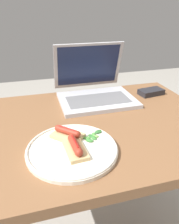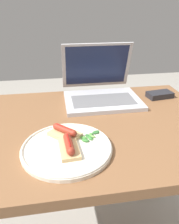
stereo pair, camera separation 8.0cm
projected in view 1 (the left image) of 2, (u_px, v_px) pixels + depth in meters
name	position (u px, v px, depth m)	size (l,w,h in m)	color
desk	(81.00, 142.00, 0.88)	(1.10, 0.71, 0.78)	brown
laptop	(94.00, 90.00, 1.05)	(0.35, 0.32, 0.25)	#B7B7BC
plate	(72.00, 149.00, 0.69)	(0.29, 0.29, 0.02)	silver
sausage_toast_left	(75.00, 147.00, 0.66)	(0.06, 0.12, 0.04)	tan
sausage_toast_middle	(68.00, 134.00, 0.73)	(0.12, 0.12, 0.04)	tan
salad_pile	(93.00, 136.00, 0.74)	(0.08, 0.07, 0.01)	#2D662D
external_drive	(151.00, 92.00, 1.11)	(0.13, 0.08, 0.03)	#232328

